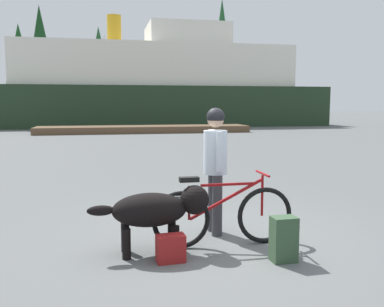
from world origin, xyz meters
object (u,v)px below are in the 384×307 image
object	(u,v)px
sailboat_moored	(106,117)
backpack	(284,239)
ferry_boat	(156,88)
person_cyclist	(215,159)
handbag_pannier	(171,248)
bicycle	(223,215)
dog	(157,210)

from	to	relation	value
sailboat_moored	backpack	bearing A→B (deg)	-87.29
backpack	ferry_boat	world-z (taller)	ferry_boat
sailboat_moored	person_cyclist	bearing A→B (deg)	-88.01
handbag_pannier	sailboat_moored	world-z (taller)	sailboat_moored
person_cyclist	sailboat_moored	xyz separation A→B (m)	(-1.22, 35.12, -0.55)
person_cyclist	bicycle	bearing A→B (deg)	-94.31
sailboat_moored	bicycle	bearing A→B (deg)	-88.10
person_cyclist	dog	bearing A→B (deg)	-144.95
dog	person_cyclist	bearing A→B (deg)	35.05
backpack	person_cyclist	bearing A→B (deg)	112.98
handbag_pannier	ferry_boat	xyz separation A→B (m)	(3.58, 30.32, 2.87)
bicycle	backpack	distance (m)	0.85
backpack	ferry_boat	xyz separation A→B (m)	(2.33, 30.56, 2.77)
bicycle	backpack	size ratio (longest dim) A/B	3.51
person_cyclist	sailboat_moored	size ratio (longest dim) A/B	0.22
person_cyclist	handbag_pannier	distance (m)	1.49
bicycle	dog	bearing A→B (deg)	-174.03
dog	handbag_pannier	world-z (taller)	dog
dog	backpack	bearing A→B (deg)	-22.19
bicycle	person_cyclist	bearing A→B (deg)	85.69
bicycle	person_cyclist	world-z (taller)	person_cyclist
person_cyclist	backpack	world-z (taller)	person_cyclist
person_cyclist	handbag_pannier	bearing A→B (deg)	-129.38
person_cyclist	handbag_pannier	size ratio (longest dim) A/B	5.38
backpack	bicycle	bearing A→B (deg)	129.70
sailboat_moored	handbag_pannier	bearing A→B (deg)	-89.27
handbag_pannier	ferry_boat	bearing A→B (deg)	83.26
dog	handbag_pannier	distance (m)	0.50
dog	sailboat_moored	world-z (taller)	sailboat_moored
bicycle	handbag_pannier	world-z (taller)	bicycle
person_cyclist	ferry_boat	distance (m)	29.60
ferry_boat	sailboat_moored	bearing A→B (deg)	125.26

